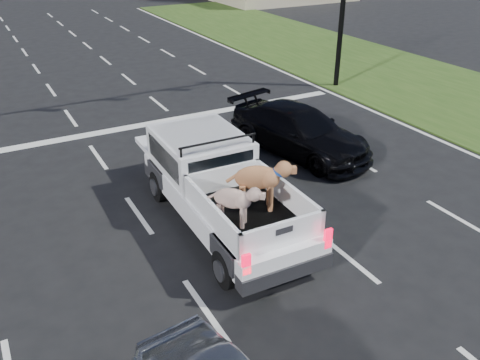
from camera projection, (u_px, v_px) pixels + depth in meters
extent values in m
plane|color=black|center=(282.00, 282.00, 10.50)|extent=(160.00, 160.00, 0.00)
cube|color=silver|center=(116.00, 183.00, 14.44)|extent=(0.12, 60.00, 0.01)
cube|color=silver|center=(226.00, 158.00, 15.93)|extent=(0.12, 60.00, 0.01)
cube|color=silver|center=(316.00, 138.00, 17.41)|extent=(0.12, 60.00, 0.01)
cube|color=silver|center=(394.00, 120.00, 18.91)|extent=(0.15, 60.00, 0.01)
cube|color=silver|center=(132.00, 127.00, 18.31)|extent=(17.00, 0.45, 0.01)
cube|color=#284615|center=(471.00, 102.00, 20.68)|extent=(8.00, 60.00, 0.06)
cylinder|color=black|center=(343.00, 4.00, 21.16)|extent=(0.22, 0.22, 7.00)
cylinder|color=black|center=(227.00, 269.00, 10.24)|extent=(0.32, 0.83, 0.82)
cylinder|color=black|center=(305.00, 244.00, 11.02)|extent=(0.32, 0.83, 0.82)
cylinder|color=black|center=(160.00, 186.00, 13.41)|extent=(0.32, 0.83, 0.82)
cylinder|color=black|center=(224.00, 171.00, 14.18)|extent=(0.32, 0.83, 0.82)
cube|color=white|center=(224.00, 200.00, 12.11)|extent=(2.17, 5.79, 0.56)
cube|color=white|center=(200.00, 151.00, 12.84)|extent=(2.04, 2.53, 0.93)
cube|color=black|center=(221.00, 169.00, 11.85)|extent=(1.68, 0.06, 0.67)
cylinder|color=black|center=(218.00, 141.00, 11.67)|extent=(1.95, 0.09, 0.05)
cube|color=black|center=(250.00, 216.00, 11.00)|extent=(1.98, 2.80, 0.07)
cube|color=white|center=(211.00, 214.00, 10.47)|extent=(0.14, 2.77, 0.56)
cube|color=white|center=(286.00, 194.00, 11.23)|extent=(0.14, 2.77, 0.56)
cube|color=white|center=(283.00, 234.00, 9.80)|extent=(1.93, 0.12, 0.56)
cube|color=red|center=(246.00, 264.00, 9.35)|extent=(0.17, 0.07, 0.43)
cube|color=red|center=(328.00, 239.00, 10.11)|extent=(0.17, 0.07, 0.43)
cube|color=black|center=(285.00, 270.00, 10.02)|extent=(2.09, 0.36, 0.33)
imported|color=black|center=(299.00, 131.00, 16.04)|extent=(3.15, 5.35, 1.45)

